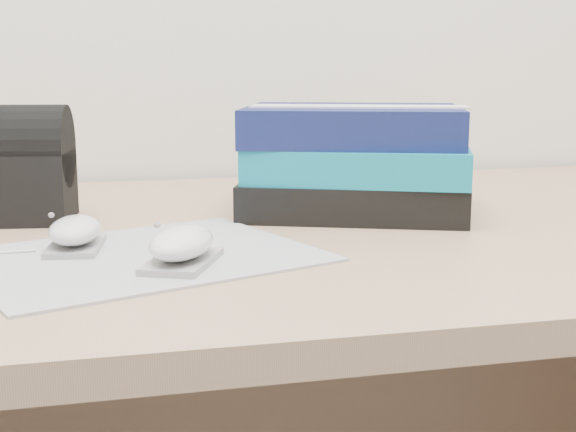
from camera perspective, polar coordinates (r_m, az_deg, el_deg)
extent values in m
cube|color=#A2785A|center=(0.96, 2.32, -1.31)|extent=(1.60, 0.80, 0.03)
cube|color=#A2785A|center=(1.43, -2.04, -12.56)|extent=(1.52, 0.03, 0.35)
cube|color=gray|center=(0.80, -10.41, -2.84)|extent=(0.39, 0.35, 0.00)
cube|color=gray|center=(0.84, -14.86, -2.08)|extent=(0.06, 0.10, 0.01)
ellipsoid|color=silver|center=(0.83, -14.92, -0.96)|extent=(0.06, 0.10, 0.03)
ellipsoid|color=gray|center=(0.83, -16.48, 0.06)|extent=(0.01, 0.01, 0.01)
cube|color=#939396|center=(0.75, -7.53, -3.20)|extent=(0.09, 0.11, 0.01)
ellipsoid|color=white|center=(0.75, -7.56, -1.88)|extent=(0.09, 0.11, 0.03)
ellipsoid|color=gray|center=(0.74, -9.28, -0.65)|extent=(0.01, 0.01, 0.01)
cube|color=black|center=(1.03, 4.75, 1.55)|extent=(0.33, 0.30, 0.04)
cube|color=#0E7C9C|center=(1.02, 5.12, 3.94)|extent=(0.33, 0.30, 0.04)
cube|color=#10194C|center=(1.02, 4.61, 6.46)|extent=(0.32, 0.29, 0.05)
cube|color=silver|center=(1.00, 5.05, 7.76)|extent=(0.27, 0.14, 0.00)
cube|color=black|center=(1.02, -19.20, 1.98)|extent=(0.16, 0.12, 0.08)
cylinder|color=black|center=(1.01, -19.37, 4.65)|extent=(0.16, 0.12, 0.10)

